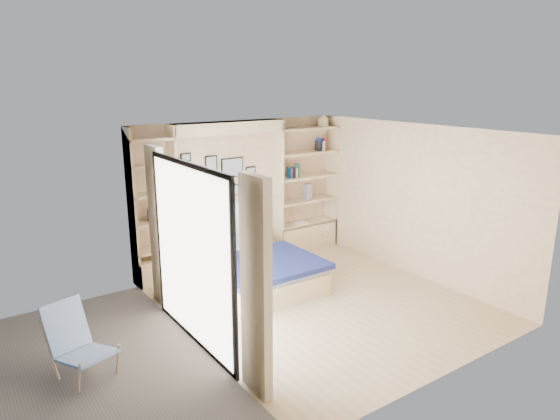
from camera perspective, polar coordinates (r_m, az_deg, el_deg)
ground at (r=7.46m, az=4.43°, el=-10.46°), size 4.50×4.50×0.00m
room_shell at (r=8.06m, az=-4.39°, el=-0.37°), size 4.50×4.50×4.50m
bed at (r=7.93m, az=-3.11°, el=-6.75°), size 1.65×2.17×1.07m
photo_gallery at (r=8.52m, az=-7.24°, el=4.00°), size 1.48×0.02×0.82m
reading_lamps at (r=8.50m, az=-5.53°, el=0.55°), size 1.92×0.12×0.15m
shelf_decor at (r=9.16m, az=1.65°, el=5.28°), size 3.55×0.23×2.03m
deck at (r=6.13m, az=-24.19°, el=-17.76°), size 3.20×4.00×0.05m
deck_chair at (r=6.05m, az=-22.20°, el=-13.74°), size 0.70×0.91×0.81m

